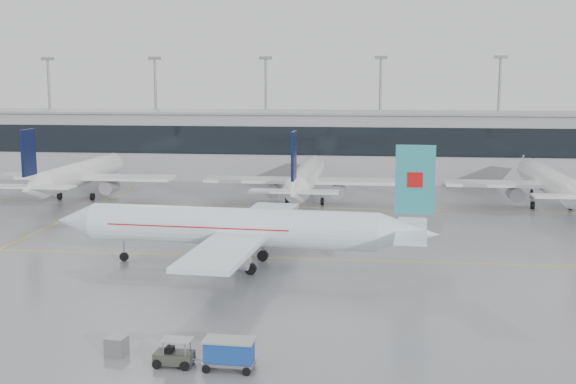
# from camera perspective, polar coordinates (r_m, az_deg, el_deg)

# --- Properties ---
(ground) EXTENTS (320.00, 320.00, 0.00)m
(ground) POSITION_cam_1_polar(r_m,az_deg,el_deg) (74.18, -1.10, -5.23)
(ground) COLOR gray
(ground) RESTS_ON ground
(taxi_line_main) EXTENTS (120.00, 0.25, 0.01)m
(taxi_line_main) POSITION_cam_1_polar(r_m,az_deg,el_deg) (74.17, -1.10, -5.23)
(taxi_line_main) COLOR gold
(taxi_line_main) RESTS_ON ground
(taxi_line_north) EXTENTS (120.00, 0.25, 0.01)m
(taxi_line_north) POSITION_cam_1_polar(r_m,az_deg,el_deg) (103.34, 1.18, -1.22)
(taxi_line_north) COLOR gold
(taxi_line_north) RESTS_ON ground
(taxi_line_cross) EXTENTS (0.25, 60.00, 0.01)m
(taxi_line_cross) POSITION_cam_1_polar(r_m,az_deg,el_deg) (96.75, -17.73, -2.33)
(taxi_line_cross) COLOR gold
(taxi_line_cross) RESTS_ON ground
(terminal) EXTENTS (180.00, 15.00, 12.00)m
(terminal) POSITION_cam_1_polar(r_m,az_deg,el_deg) (134.18, 2.53, 3.66)
(terminal) COLOR #98989B
(terminal) RESTS_ON ground
(terminal_glass) EXTENTS (180.00, 0.20, 5.00)m
(terminal_glass) POSITION_cam_1_polar(r_m,az_deg,el_deg) (126.55, 2.28, 4.04)
(terminal_glass) COLOR black
(terminal_glass) RESTS_ON ground
(terminal_roof) EXTENTS (182.00, 16.00, 0.40)m
(terminal_roof) POSITION_cam_1_polar(r_m,az_deg,el_deg) (133.77, 2.55, 6.31)
(terminal_roof) COLOR gray
(terminal_roof) RESTS_ON ground
(light_masts) EXTENTS (156.40, 1.00, 22.60)m
(light_masts) POSITION_cam_1_polar(r_m,az_deg,el_deg) (139.71, 2.74, 6.88)
(light_masts) COLOR gray
(light_masts) RESTS_ON ground
(air_canada_jet) EXTENTS (38.21, 31.09, 12.18)m
(air_canada_jet) POSITION_cam_1_polar(r_m,az_deg,el_deg) (69.91, -3.48, -2.85)
(air_canada_jet) COLOR white
(air_canada_jet) RESTS_ON ground
(parked_jet_b) EXTENTS (29.64, 36.96, 11.72)m
(parked_jet_b) POSITION_cam_1_polar(r_m,az_deg,el_deg) (115.07, -16.25, 1.32)
(parked_jet_b) COLOR white
(parked_jet_b) RESTS_ON ground
(parked_jet_c) EXTENTS (29.64, 36.96, 11.72)m
(parked_jet_c) POSITION_cam_1_polar(r_m,az_deg,el_deg) (106.39, 1.38, 1.09)
(parked_jet_c) COLOR white
(parked_jet_c) RESTS_ON ground
(parked_jet_d) EXTENTS (29.64, 36.96, 11.72)m
(parked_jet_d) POSITION_cam_1_polar(r_m,az_deg,el_deg) (108.86, 20.05, 0.73)
(parked_jet_d) COLOR white
(parked_jet_d) RESTS_ON ground
(baggage_tug) EXTENTS (3.70, 1.63, 1.78)m
(baggage_tug) POSITION_cam_1_polar(r_m,az_deg,el_deg) (47.56, -8.99, -12.71)
(baggage_tug) COLOR #32362E
(baggage_tug) RESTS_ON ground
(baggage_cart) EXTENTS (3.27, 1.92, 1.97)m
(baggage_cart) POSITION_cam_1_polar(r_m,az_deg,el_deg) (46.42, -4.68, -12.48)
(baggage_cart) COLOR gray
(baggage_cart) RESTS_ON ground
(gse_unit) EXTENTS (1.42, 1.35, 1.27)m
(gse_unit) POSITION_cam_1_polar(r_m,az_deg,el_deg) (49.94, -13.39, -11.77)
(gse_unit) COLOR slate
(gse_unit) RESTS_ON ground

